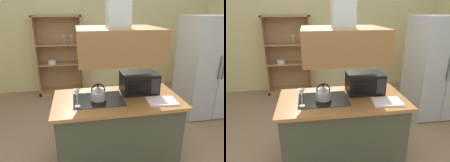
% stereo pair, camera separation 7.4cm
% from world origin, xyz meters
% --- Properties ---
extents(wall_back, '(6.00, 0.12, 2.70)m').
position_xyz_m(wall_back, '(0.00, 3.00, 1.35)').
color(wall_back, beige).
rests_on(wall_back, ground).
extents(kitchen_island, '(1.54, 0.81, 0.90)m').
position_xyz_m(kitchen_island, '(0.10, 0.23, 0.45)').
color(kitchen_island, '#3F4333').
rests_on(kitchen_island, ground).
extents(range_hood, '(0.90, 0.70, 1.32)m').
position_xyz_m(range_hood, '(0.10, 0.23, 1.69)').
color(range_hood, brown).
extents(refrigerator, '(0.90, 0.78, 1.84)m').
position_xyz_m(refrigerator, '(2.01, 1.24, 0.92)').
color(refrigerator, beige).
rests_on(refrigerator, ground).
extents(dish_cabinet, '(1.05, 0.40, 1.81)m').
position_xyz_m(dish_cabinet, '(-0.73, 2.78, 0.80)').
color(dish_cabinet, '#AD8053').
rests_on(dish_cabinet, ground).
extents(kettle, '(0.18, 0.18, 0.20)m').
position_xyz_m(kettle, '(-0.13, 0.23, 0.99)').
color(kettle, '#BDB0B5').
rests_on(kettle, kitchen_island).
extents(cutting_board, '(0.36, 0.27, 0.02)m').
position_xyz_m(cutting_board, '(0.59, 0.03, 0.91)').
color(cutting_board, white).
rests_on(cutting_board, kitchen_island).
extents(microwave, '(0.46, 0.35, 0.26)m').
position_xyz_m(microwave, '(0.42, 0.38, 1.03)').
color(microwave, black).
rests_on(microwave, kitchen_island).
extents(wine_glass_on_counter, '(0.08, 0.08, 0.21)m').
position_xyz_m(wine_glass_on_counter, '(-0.38, 0.09, 1.05)').
color(wine_glass_on_counter, silver).
rests_on(wine_glass_on_counter, kitchen_island).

